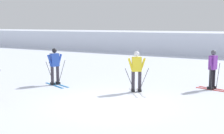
# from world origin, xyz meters

# --- Properties ---
(ground_plane) EXTENTS (120.00, 120.00, 0.00)m
(ground_plane) POSITION_xyz_m (0.00, 0.00, 0.00)
(ground_plane) COLOR silver
(far_snow_ridge) EXTENTS (80.00, 8.26, 2.05)m
(far_snow_ridge) POSITION_xyz_m (0.00, 21.25, 1.03)
(far_snow_ridge) COLOR silver
(far_snow_ridge) RESTS_ON ground
(skier_yellow) EXTENTS (1.23, 1.52, 1.71)m
(skier_yellow) POSITION_xyz_m (0.07, 2.07, 0.92)
(skier_yellow) COLOR silver
(skier_yellow) RESTS_ON ground
(skier_blue) EXTENTS (1.62, 0.95, 1.71)m
(skier_blue) POSITION_xyz_m (-3.88, 1.55, 0.96)
(skier_blue) COLOR #237AC6
(skier_blue) RESTS_ON ground
(skier_purple) EXTENTS (1.64, 0.98, 1.71)m
(skier_purple) POSITION_xyz_m (2.71, 4.17, 0.92)
(skier_purple) COLOR red
(skier_purple) RESTS_ON ground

